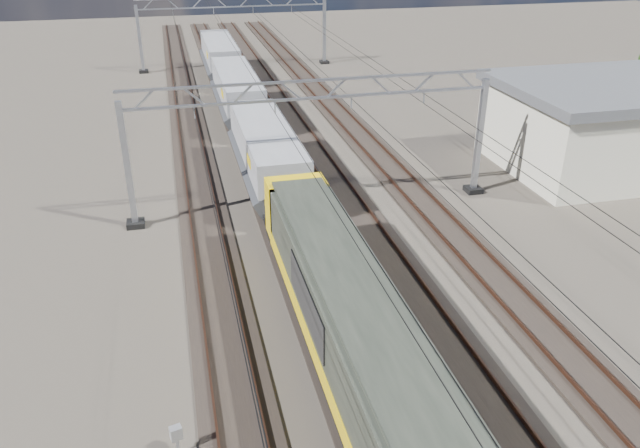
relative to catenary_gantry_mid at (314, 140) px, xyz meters
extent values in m
plane|color=black|center=(0.00, -4.00, -3.91)|extent=(160.00, 160.00, 0.00)
cube|color=black|center=(-6.00, -4.00, -3.85)|extent=(2.60, 140.00, 0.12)
cube|color=#513020|center=(-6.72, -4.00, -3.69)|extent=(0.08, 140.00, 0.16)
cube|color=#513020|center=(-5.28, -4.00, -3.69)|extent=(0.08, 140.00, 0.16)
cube|color=black|center=(-2.00, -4.00, -3.85)|extent=(2.60, 140.00, 0.12)
cube|color=#513020|center=(-2.72, -4.00, -3.69)|extent=(0.08, 140.00, 0.16)
cube|color=#513020|center=(-1.28, -4.00, -3.69)|extent=(0.08, 140.00, 0.16)
cube|color=black|center=(2.00, -4.00, -3.85)|extent=(2.60, 140.00, 0.12)
cube|color=#513020|center=(1.28, -4.00, -3.69)|extent=(0.08, 140.00, 0.16)
cube|color=#513020|center=(2.72, -4.00, -3.69)|extent=(0.08, 140.00, 0.16)
cube|color=black|center=(6.00, -4.00, -3.85)|extent=(2.60, 140.00, 0.12)
cube|color=#513020|center=(5.28, -4.00, -3.69)|extent=(0.08, 140.00, 0.16)
cube|color=#513020|center=(6.72, -4.00, -3.69)|extent=(0.08, 140.00, 0.16)
cube|color=#9CA0AA|center=(-9.50, 0.00, -0.61)|extent=(0.30, 0.30, 6.60)
cube|color=#9CA0AA|center=(9.50, 0.00, -0.61)|extent=(0.30, 0.30, 6.60)
cube|color=black|center=(-9.50, 0.00, -3.76)|extent=(0.90, 0.90, 0.30)
cube|color=black|center=(9.50, 0.00, -3.76)|extent=(0.90, 0.90, 0.30)
cube|color=#9CA0AA|center=(0.00, 0.00, 3.14)|extent=(19.30, 0.18, 0.12)
cube|color=#9CA0AA|center=(0.00, 0.00, 2.24)|extent=(19.30, 0.18, 0.12)
cube|color=#9CA0AA|center=(-8.31, 0.00, 2.69)|extent=(1.03, 0.10, 0.94)
cube|color=#9CA0AA|center=(-5.94, 0.00, 2.69)|extent=(1.03, 0.10, 0.94)
cube|color=#9CA0AA|center=(-3.56, 0.00, 2.69)|extent=(1.03, 0.10, 0.94)
cube|color=#9CA0AA|center=(-1.19, 0.00, 2.69)|extent=(1.03, 0.10, 0.94)
cube|color=#9CA0AA|center=(1.19, 0.00, 2.69)|extent=(1.03, 0.10, 0.94)
cube|color=#9CA0AA|center=(3.56, 0.00, 2.69)|extent=(1.03, 0.10, 0.94)
cube|color=#9CA0AA|center=(5.94, 0.00, 2.69)|extent=(1.03, 0.10, 0.94)
cube|color=#9CA0AA|center=(8.31, 0.00, 2.69)|extent=(1.03, 0.10, 0.94)
cube|color=#9CA0AA|center=(-6.00, 0.00, 1.92)|extent=(0.06, 0.06, 0.65)
cube|color=#9CA0AA|center=(-2.00, 0.00, 1.92)|extent=(0.06, 0.06, 0.65)
cube|color=#9CA0AA|center=(2.00, 0.00, 1.92)|extent=(0.06, 0.06, 0.65)
cube|color=#9CA0AA|center=(6.00, 0.00, 1.92)|extent=(0.06, 0.06, 0.65)
cube|color=#9CA0AA|center=(-9.50, 36.00, -0.61)|extent=(0.30, 0.30, 6.60)
cube|color=#9CA0AA|center=(9.50, 36.00, -0.61)|extent=(0.30, 0.30, 6.60)
cube|color=black|center=(-9.50, 36.00, -3.76)|extent=(0.90, 0.90, 0.30)
cube|color=black|center=(9.50, 36.00, -3.76)|extent=(0.90, 0.90, 0.30)
cube|color=#9CA0AA|center=(0.00, 36.00, 2.24)|extent=(19.30, 0.18, 0.12)
cube|color=#9CA0AA|center=(-8.31, 36.00, 2.69)|extent=(1.03, 0.10, 0.94)
cube|color=#9CA0AA|center=(-5.94, 36.00, 2.69)|extent=(1.03, 0.10, 0.94)
cube|color=#9CA0AA|center=(-3.56, 36.00, 2.69)|extent=(1.03, 0.10, 0.94)
cube|color=#9CA0AA|center=(-1.19, 36.00, 2.69)|extent=(1.03, 0.10, 0.94)
cube|color=#9CA0AA|center=(1.19, 36.00, 2.69)|extent=(1.03, 0.10, 0.94)
cube|color=#9CA0AA|center=(3.56, 36.00, 2.69)|extent=(1.03, 0.10, 0.94)
cube|color=#9CA0AA|center=(5.94, 36.00, 2.69)|extent=(1.03, 0.10, 0.94)
cube|color=#9CA0AA|center=(8.31, 36.00, 2.69)|extent=(1.03, 0.10, 0.94)
cube|color=#9CA0AA|center=(-6.00, 36.00, 1.92)|extent=(0.06, 0.06, 0.65)
cube|color=#9CA0AA|center=(-2.00, 36.00, 1.92)|extent=(0.06, 0.06, 0.65)
cube|color=#9CA0AA|center=(2.00, 36.00, 1.92)|extent=(0.06, 0.06, 0.65)
cube|color=#9CA0AA|center=(6.00, 36.00, 1.92)|extent=(0.06, 0.06, 0.65)
cylinder|color=black|center=(-6.00, 4.00, 1.59)|extent=(0.03, 140.00, 0.03)
cylinder|color=black|center=(-6.00, 4.00, 2.09)|extent=(0.03, 140.00, 0.03)
cylinder|color=black|center=(-2.00, 4.00, 1.59)|extent=(0.03, 140.00, 0.03)
cylinder|color=black|center=(-2.00, 4.00, 2.09)|extent=(0.03, 140.00, 0.03)
cylinder|color=black|center=(2.00, 4.00, 1.59)|extent=(0.03, 140.00, 0.03)
cylinder|color=black|center=(2.00, 4.00, 2.09)|extent=(0.03, 140.00, 0.03)
cylinder|color=black|center=(6.00, 4.00, 1.59)|extent=(0.03, 140.00, 0.03)
cylinder|color=black|center=(6.00, 4.00, 2.09)|extent=(0.03, 140.00, 0.03)
cube|color=black|center=(-2.00, -7.77, -3.16)|extent=(2.20, 3.60, 0.60)
cube|color=black|center=(-2.00, -14.27, -2.78)|extent=(2.65, 20.00, 0.25)
cube|color=black|center=(-2.00, -14.27, -3.16)|extent=(2.20, 4.50, 0.75)
cube|color=#252A23|center=(-2.00, -14.27, -1.36)|extent=(2.65, 17.00, 2.60)
cube|color=yellow|center=(-3.34, -14.27, -2.36)|extent=(0.04, 17.00, 0.60)
cube|color=yellow|center=(-0.66, -14.27, -2.36)|extent=(0.04, 17.00, 0.60)
cube|color=black|center=(-3.35, -13.27, -1.01)|extent=(0.05, 5.00, 1.40)
cube|color=black|center=(-0.65, -13.27, -1.01)|extent=(0.05, 5.00, 1.40)
cube|color=#252A23|center=(-2.00, -14.27, 0.01)|extent=(2.25, 18.00, 0.15)
cube|color=yellow|center=(-2.00, -5.17, -1.36)|extent=(2.65, 1.80, 2.60)
cube|color=yellow|center=(-2.00, -4.22, -0.86)|extent=(2.60, 0.46, 1.52)
cube|color=black|center=(-2.55, -4.12, -0.76)|extent=(0.85, 0.08, 0.75)
cube|color=black|center=(-1.45, -4.12, -0.76)|extent=(0.85, 0.08, 0.75)
cylinder|color=black|center=(-2.85, -3.97, -2.76)|extent=(0.36, 0.50, 0.36)
cylinder|color=black|center=(-1.15, -3.97, -2.76)|extent=(0.36, 0.50, 0.36)
cylinder|color=white|center=(-2.60, -4.07, -2.16)|extent=(0.20, 0.08, 0.20)
cylinder|color=white|center=(-1.40, -4.07, -2.16)|extent=(0.20, 0.08, 0.20)
cube|color=black|center=(-2.00, -1.07, -3.19)|extent=(2.20, 2.60, 0.55)
cube|color=black|center=(-2.00, 7.93, -3.19)|extent=(2.20, 2.60, 0.55)
cube|color=black|center=(-2.00, 3.43, -2.83)|extent=(2.40, 13.00, 0.20)
cube|color=gray|center=(-2.00, 3.43, -1.11)|extent=(2.80, 12.00, 1.80)
cube|color=#414448|center=(-2.95, 3.43, -2.36)|extent=(1.48, 12.00, 1.36)
cube|color=#414448|center=(-1.05, 3.43, -2.36)|extent=(1.48, 12.00, 1.36)
cube|color=yellow|center=(-3.42, 0.43, -1.01)|extent=(0.04, 1.20, 0.50)
cube|color=black|center=(-2.00, 13.13, -3.19)|extent=(2.20, 2.60, 0.55)
cube|color=black|center=(-2.00, 22.13, -3.19)|extent=(2.20, 2.60, 0.55)
cube|color=black|center=(-2.00, 17.63, -2.83)|extent=(2.40, 13.00, 0.20)
cube|color=gray|center=(-2.00, 17.63, -1.11)|extent=(2.80, 12.00, 1.80)
cube|color=#414448|center=(-2.95, 17.63, -2.36)|extent=(1.48, 12.00, 1.36)
cube|color=#414448|center=(-1.05, 17.63, -2.36)|extent=(1.48, 12.00, 1.36)
cube|color=yellow|center=(-3.42, 14.63, -1.01)|extent=(0.04, 1.20, 0.50)
cube|color=black|center=(-2.00, 27.33, -3.19)|extent=(2.20, 2.60, 0.55)
cube|color=black|center=(-2.00, 36.33, -3.19)|extent=(2.20, 2.60, 0.55)
cube|color=black|center=(-2.00, 31.83, -2.83)|extent=(2.40, 13.00, 0.20)
cube|color=gray|center=(-2.00, 31.83, -1.11)|extent=(2.80, 12.00, 1.80)
cube|color=#414448|center=(-2.95, 31.83, -2.36)|extent=(1.48, 12.00, 1.36)
cube|color=#414448|center=(-1.05, 31.83, -2.36)|extent=(1.48, 12.00, 1.36)
cube|color=yellow|center=(-3.42, 28.83, -1.01)|extent=(0.04, 1.20, 0.50)
cube|color=#9CA0AA|center=(-7.91, -16.04, -3.60)|extent=(0.10, 0.10, 0.60)
cube|color=#94969B|center=(-7.91, -16.04, -3.09)|extent=(0.40, 0.34, 0.43)
camera|label=1|loc=(-7.00, -30.32, 10.59)|focal=35.00mm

